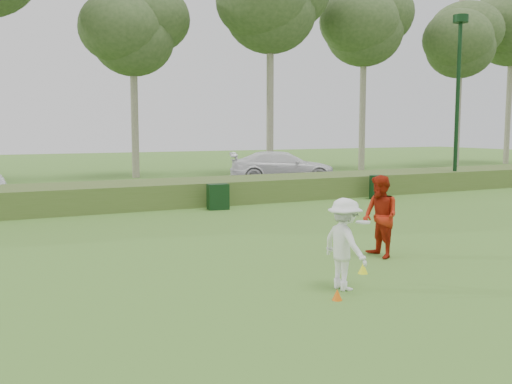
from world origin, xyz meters
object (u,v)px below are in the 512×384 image
player_red (380,217)px  cone_orange (337,295)px  lamp_post (459,71)px  utility_cabinet (218,197)px  trash_bin (377,187)px  player_white (345,244)px  cone_yellow (363,268)px  car_right (283,167)px

player_red → cone_orange: size_ratio=9.65×
lamp_post → cone_orange: bearing=-140.8°
cone_orange → utility_cabinet: (2.33, 11.12, 0.37)m
utility_cabinet → trash_bin: trash_bin is taller
player_white → lamp_post: bearing=-55.1°
cone_yellow → utility_cabinet: utility_cabinet is taller
cone_orange → utility_cabinet: bearing=78.2°
cone_orange → trash_bin: bearing=49.4°
utility_cabinet → car_right: car_right is taller
utility_cabinet → player_white: bearing=-92.8°
trash_bin → cone_yellow: bearing=-129.2°
player_white → player_red: bearing=-55.1°
utility_cabinet → lamp_post: bearing=12.1°
player_white → car_right: 20.23m
player_red → cone_yellow: bearing=-46.3°
player_white → cone_yellow: 1.46m
lamp_post → player_red: lamp_post is taller
cone_orange → trash_bin: size_ratio=0.20×
player_white → utility_cabinet: 10.78m
cone_yellow → player_red: bearing=40.1°
lamp_post → cone_orange: (-15.00, -12.26, -5.49)m
player_white → cone_yellow: size_ratio=7.65×
player_red → cone_yellow: 1.82m
player_white → utility_cabinet: (1.83, 10.61, -0.38)m
lamp_post → trash_bin: 7.60m
lamp_post → player_white: lamp_post is taller
player_red → cone_orange: player_red is taller
player_white → cone_yellow: bearing=-56.5°
lamp_post → car_right: bearing=131.7°
trash_bin → player_red: bearing=-127.6°
car_right → player_white: bearing=176.3°
player_white → trash_bin: (9.00, 10.58, -0.35)m
cone_yellow → car_right: size_ratio=0.04×
cone_yellow → car_right: bearing=66.2°
player_red → car_right: size_ratio=0.33×
player_red → cone_orange: bearing=-46.1°
player_white → cone_orange: size_ratio=8.63×
cone_orange → cone_yellow: 1.97m
utility_cabinet → trash_bin: (7.17, -0.04, 0.03)m
cone_orange → cone_yellow: cone_yellow is taller
cone_orange → cone_yellow: (1.50, 1.28, 0.01)m
utility_cabinet → cone_orange: bearing=-94.8°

